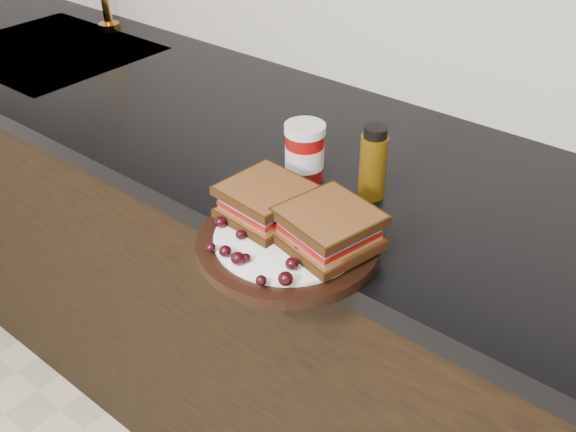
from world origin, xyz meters
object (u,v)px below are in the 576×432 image
sandwich_left (266,201)px  condiment_jar (305,152)px  oil_bottle (373,162)px  plate (288,244)px

sandwich_left → condiment_jar: condiment_jar is taller
condiment_jar → sandwich_left: bearing=-73.3°
condiment_jar → oil_bottle: 0.13m
sandwich_left → oil_bottle: oil_bottle is taller
plate → oil_bottle: bearing=85.6°
plate → oil_bottle: 0.22m
condiment_jar → oil_bottle: (0.12, 0.03, 0.01)m
plate → oil_bottle: size_ratio=2.15×
condiment_jar → plate: bearing=-59.1°
plate → condiment_jar: bearing=120.9°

